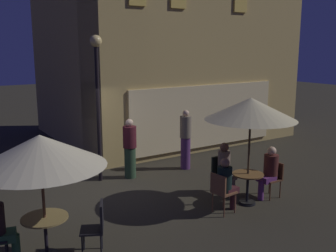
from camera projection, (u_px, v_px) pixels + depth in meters
ground_plane at (98, 191)px, 9.89m from camera, size 60.00×60.00×0.00m
cafe_building at (147, 44)px, 13.90m from camera, size 8.40×7.08×7.34m
street_lamp_near_corner at (97, 83)px, 10.11m from camera, size 0.31×0.31×3.85m
cafe_table_0 at (45, 227)px, 6.68m from camera, size 0.79×0.79×0.73m
cafe_table_1 at (248, 182)px, 8.96m from camera, size 0.71×0.71×0.73m
patio_umbrella_0 at (40, 151)px, 6.41m from camera, size 2.17×2.17×2.16m
patio_umbrella_1 at (251, 109)px, 8.63m from camera, size 2.04×2.04×2.47m
cafe_chair_1 at (97, 224)px, 6.78m from camera, size 0.53×0.53×0.94m
cafe_chair_2 at (273, 176)px, 9.41m from camera, size 0.43×0.43×0.85m
cafe_chair_3 at (221, 172)px, 9.64m from camera, size 0.46×0.46×0.92m
cafe_chair_4 at (221, 190)px, 8.41m from camera, size 0.47×0.47×0.90m
patron_seated_1 at (269, 169)px, 9.30m from camera, size 0.54×0.34×1.25m
patron_seated_2 at (225, 166)px, 9.48m from camera, size 0.33×0.52×1.30m
patron_seated_3 at (226, 182)px, 8.47m from camera, size 0.53×0.36×1.23m
patron_standing_4 at (130, 149)px, 10.72m from camera, size 0.37×0.37×1.65m
patron_standing_5 at (186, 139)px, 11.50m from camera, size 0.34×0.34×1.76m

